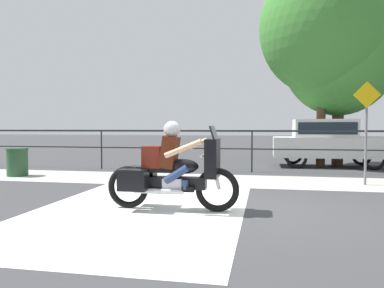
{
  "coord_description": "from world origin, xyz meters",
  "views": [
    {
      "loc": [
        0.38,
        -6.48,
        1.42
      ],
      "look_at": [
        -0.97,
        0.5,
        1.1
      ],
      "focal_mm": 35.0,
      "sensor_mm": 36.0,
      "label": 1
    }
  ],
  "objects_px": {
    "tree_behind_sign": "(322,27)",
    "tree_behind_car": "(339,55)",
    "parked_car": "(328,140)",
    "trash_bin": "(17,162)",
    "motorcycle": "(171,170)",
    "street_sign": "(366,122)"
  },
  "relations": [
    {
      "from": "street_sign",
      "to": "tree_behind_car",
      "type": "height_order",
      "value": "tree_behind_car"
    },
    {
      "from": "tree_behind_sign",
      "to": "tree_behind_car",
      "type": "xyz_separation_m",
      "value": [
        0.68,
        0.52,
        -0.92
      ]
    },
    {
      "from": "motorcycle",
      "to": "tree_behind_car",
      "type": "xyz_separation_m",
      "value": [
        4.26,
        8.53,
        3.43
      ]
    },
    {
      "from": "parked_car",
      "to": "tree_behind_sign",
      "type": "height_order",
      "value": "tree_behind_sign"
    },
    {
      "from": "parked_car",
      "to": "tree_behind_sign",
      "type": "relative_size",
      "value": 0.54
    },
    {
      "from": "street_sign",
      "to": "tree_behind_sign",
      "type": "distance_m",
      "value": 5.67
    },
    {
      "from": "parked_car",
      "to": "tree_behind_car",
      "type": "height_order",
      "value": "tree_behind_car"
    },
    {
      "from": "parked_car",
      "to": "street_sign",
      "type": "relative_size",
      "value": 1.59
    },
    {
      "from": "tree_behind_sign",
      "to": "tree_behind_car",
      "type": "height_order",
      "value": "tree_behind_sign"
    },
    {
      "from": "parked_car",
      "to": "trash_bin",
      "type": "bearing_deg",
      "value": -155.93
    },
    {
      "from": "motorcycle",
      "to": "street_sign",
      "type": "xyz_separation_m",
      "value": [
        4.0,
        3.56,
        0.87
      ]
    },
    {
      "from": "motorcycle",
      "to": "street_sign",
      "type": "bearing_deg",
      "value": 45.69
    },
    {
      "from": "parked_car",
      "to": "motorcycle",
      "type": "bearing_deg",
      "value": -117.11
    },
    {
      "from": "street_sign",
      "to": "tree_behind_car",
      "type": "relative_size",
      "value": 0.4
    },
    {
      "from": "tree_behind_sign",
      "to": "tree_behind_car",
      "type": "distance_m",
      "value": 1.25
    },
    {
      "from": "parked_car",
      "to": "tree_behind_car",
      "type": "xyz_separation_m",
      "value": [
        0.44,
        0.67,
        3.14
      ]
    },
    {
      "from": "trash_bin",
      "to": "tree_behind_sign",
      "type": "bearing_deg",
      "value": 26.64
    },
    {
      "from": "parked_car",
      "to": "trash_bin",
      "type": "xyz_separation_m",
      "value": [
        -9.3,
        -4.4,
        -0.56
      ]
    },
    {
      "from": "trash_bin",
      "to": "street_sign",
      "type": "distance_m",
      "value": 9.56
    },
    {
      "from": "parked_car",
      "to": "trash_bin",
      "type": "height_order",
      "value": "parked_car"
    },
    {
      "from": "trash_bin",
      "to": "tree_behind_sign",
      "type": "xyz_separation_m",
      "value": [
        9.07,
        4.55,
        4.61
      ]
    },
    {
      "from": "parked_car",
      "to": "tree_behind_car",
      "type": "bearing_deg",
      "value": 55.32
    }
  ]
}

